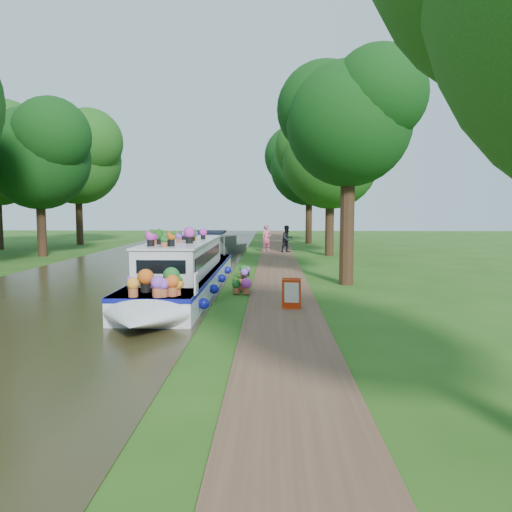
# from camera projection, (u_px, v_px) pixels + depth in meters

# --- Properties ---
(ground) EXTENTS (100.00, 100.00, 0.00)m
(ground) POSITION_uv_depth(u_px,v_px,m) (246.00, 297.00, 16.87)
(ground) COLOR #214B12
(ground) RESTS_ON ground
(canal_water) EXTENTS (10.00, 100.00, 0.02)m
(canal_water) POSITION_uv_depth(u_px,v_px,m) (72.00, 296.00, 17.06)
(canal_water) COLOR black
(canal_water) RESTS_ON ground
(towpath) EXTENTS (2.20, 100.00, 0.03)m
(towpath) POSITION_uv_depth(u_px,v_px,m) (282.00, 297.00, 16.83)
(towpath) COLOR brown
(towpath) RESTS_ON ground
(plant_boat) EXTENTS (2.29, 13.52, 2.24)m
(plant_boat) POSITION_uv_depth(u_px,v_px,m) (183.00, 270.00, 17.45)
(plant_boat) COLOR silver
(plant_boat) RESTS_ON canal_water
(tree_near_overhang) EXTENTS (5.52, 5.28, 8.99)m
(tree_near_overhang) POSITION_uv_depth(u_px,v_px,m) (348.00, 114.00, 19.17)
(tree_near_overhang) COLOR black
(tree_near_overhang) RESTS_ON ground
(tree_near_mid) EXTENTS (6.90, 6.60, 9.40)m
(tree_near_mid) POSITION_uv_depth(u_px,v_px,m) (330.00, 153.00, 31.12)
(tree_near_mid) COLOR black
(tree_near_mid) RESTS_ON ground
(tree_near_far) EXTENTS (7.59, 7.26, 10.30)m
(tree_near_far) POSITION_uv_depth(u_px,v_px,m) (309.00, 160.00, 42.03)
(tree_near_far) COLOR black
(tree_near_far) RESTS_ON ground
(tree_far_c) EXTENTS (7.13, 6.82, 9.59)m
(tree_far_c) POSITION_uv_depth(u_px,v_px,m) (39.00, 151.00, 30.69)
(tree_far_c) COLOR black
(tree_far_c) RESTS_ON ground
(tree_far_d) EXTENTS (8.05, 7.70, 10.85)m
(tree_far_d) POSITION_uv_depth(u_px,v_px,m) (77.00, 154.00, 40.61)
(tree_far_d) COLOR black
(tree_far_d) RESTS_ON ground
(second_boat) EXTENTS (3.63, 6.58, 1.19)m
(second_boat) POSITION_uv_depth(u_px,v_px,m) (216.00, 248.00, 31.93)
(second_boat) COLOR black
(second_boat) RESTS_ON canal_water
(sandwich_board) EXTENTS (0.58, 0.50, 0.89)m
(sandwich_board) POSITION_uv_depth(u_px,v_px,m) (291.00, 295.00, 14.84)
(sandwich_board) COLOR red
(sandwich_board) RESTS_ON towpath
(pedestrian_pink) EXTENTS (0.79, 0.67, 1.84)m
(pedestrian_pink) POSITION_uv_depth(u_px,v_px,m) (267.00, 238.00, 34.24)
(pedestrian_pink) COLOR #CD5468
(pedestrian_pink) RESTS_ON towpath
(pedestrian_dark) EXTENTS (1.11, 1.05, 1.81)m
(pedestrian_dark) POSITION_uv_depth(u_px,v_px,m) (287.00, 239.00, 33.71)
(pedestrian_dark) COLOR black
(pedestrian_dark) RESTS_ON towpath
(verge_plant) EXTENTS (0.37, 0.32, 0.38)m
(verge_plant) POSITION_uv_depth(u_px,v_px,m) (236.00, 277.00, 20.41)
(verge_plant) COLOR #386F21
(verge_plant) RESTS_ON ground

